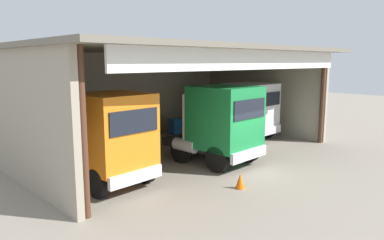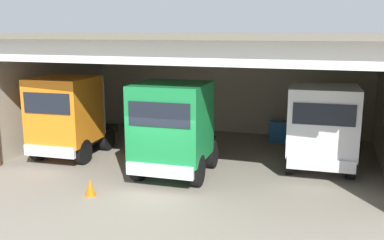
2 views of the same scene
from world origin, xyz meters
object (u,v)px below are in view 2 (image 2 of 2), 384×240
(tool_cart, at_px, (279,131))
(traffic_cone, at_px, (90,187))
(truck_orange_right_bay, at_px, (68,115))
(truck_green_center_left_bay, at_px, (173,127))
(oil_drum, at_px, (172,123))
(truck_white_yard_outside, at_px, (321,126))

(tool_cart, relative_size, traffic_cone, 1.79)
(truck_orange_right_bay, distance_m, traffic_cone, 5.05)
(truck_orange_right_bay, distance_m, tool_cart, 10.01)
(truck_green_center_left_bay, relative_size, tool_cart, 4.65)
(oil_drum, height_order, traffic_cone, oil_drum)
(truck_orange_right_bay, bearing_deg, tool_cart, -149.18)
(truck_green_center_left_bay, xyz_separation_m, oil_drum, (-2.76, 6.98, -1.44))
(truck_orange_right_bay, xyz_separation_m, truck_green_center_left_bay, (5.14, -0.90, 0.05))
(truck_green_center_left_bay, bearing_deg, truck_white_yard_outside, -155.51)
(truck_orange_right_bay, bearing_deg, oil_drum, -114.80)
(truck_white_yard_outside, bearing_deg, truck_green_center_left_bay, 24.27)
(truck_white_yard_outside, xyz_separation_m, tool_cart, (-2.06, 3.88, -1.26))
(truck_white_yard_outside, height_order, tool_cart, truck_white_yard_outside)
(oil_drum, relative_size, traffic_cone, 1.58)
(truck_white_yard_outside, bearing_deg, truck_orange_right_bay, 6.78)
(truck_orange_right_bay, xyz_separation_m, oil_drum, (2.38, 6.08, -1.39))
(truck_orange_right_bay, xyz_separation_m, truck_white_yard_outside, (10.27, 1.70, -0.07))
(tool_cart, distance_m, traffic_cone, 10.42)
(tool_cart, height_order, traffic_cone, tool_cart)
(truck_green_center_left_bay, xyz_separation_m, traffic_cone, (-1.92, -2.67, -1.60))
(truck_orange_right_bay, bearing_deg, truck_white_yard_outside, -173.99)
(truck_orange_right_bay, height_order, oil_drum, truck_orange_right_bay)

